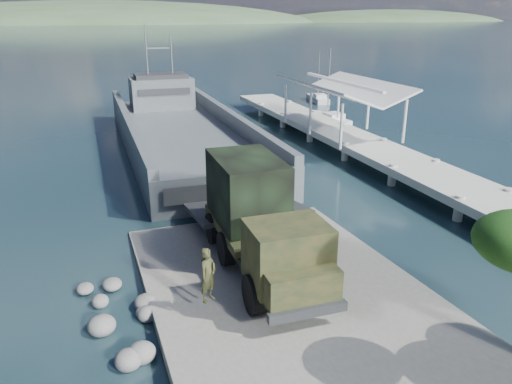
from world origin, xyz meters
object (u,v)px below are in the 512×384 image
Objects in this scene: pier at (346,130)px; military_truck at (259,219)px; landing_craft at (182,139)px; soldier at (208,285)px; sailboat_far at (318,99)px; sailboat_near at (328,120)px.

pier is 4.89× the size of military_truck.
landing_craft reaches higher than military_truck.
soldier is (-16.11, -19.30, -0.12)m from pier.
military_truck reaches higher than soldier.
military_truck is 43.53m from sailboat_far.
pier is 9.61m from sailboat_near.
sailboat_near is at bearing 17.38° from landing_craft.
sailboat_far is at bearing 40.34° from landing_craft.
military_truck is at bearing -92.24° from landing_craft.
military_truck is (-1.15, -21.25, 1.74)m from landing_craft.
sailboat_near is 1.19× the size of sailboat_far.
landing_craft is at bearing -131.29° from sailboat_far.
sailboat_near is at bearing -102.71° from sailboat_far.
pier reaches higher than soldier.
pier is 5.99× the size of sailboat_near.
pier is 22.37× the size of soldier.
sailboat_near is 13.03m from sailboat_far.
landing_craft is 26.15m from sailboat_far.
landing_craft is 21.35m from military_truck.
military_truck is at bearing -110.16° from sailboat_far.
sailboat_near is (19.20, 28.31, -1.09)m from soldier.
sailboat_far reaches higher than soldier.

